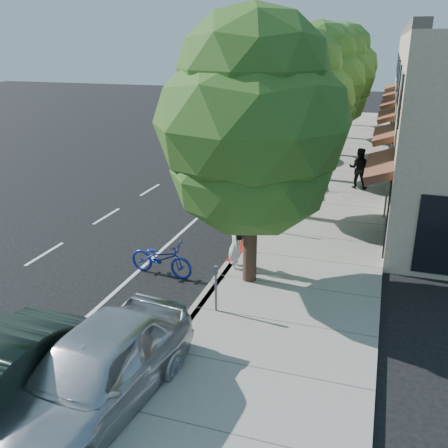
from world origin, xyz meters
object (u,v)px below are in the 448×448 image
at_px(street_tree_1, 294,105).
at_px(bicycle, 161,258).
at_px(silver_suv, 276,174).
at_px(dark_suv_far, 307,116).
at_px(street_tree_0, 252,127).
at_px(street_tree_2, 317,85).
at_px(street_tree_3, 332,78).
at_px(street_tree_4, 342,69).
at_px(dark_sedan, 292,150).
at_px(street_tree_5, 349,69).
at_px(near_car_a, 95,372).
at_px(pedestrian, 359,168).
at_px(cyclist, 235,245).
at_px(white_pickup, 291,141).

bearing_deg(street_tree_1, bicycle, -113.46).
height_order(silver_suv, dark_suv_far, silver_suv).
bearing_deg(street_tree_0, street_tree_2, 90.00).
xyz_separation_m(street_tree_3, street_tree_4, (0.00, 6.00, 0.24)).
relative_size(street_tree_1, dark_sedan, 1.53).
bearing_deg(street_tree_5, street_tree_1, -90.00).
distance_m(silver_suv, near_car_a, 16.00).
relative_size(street_tree_5, pedestrian, 3.84).
relative_size(dark_sedan, near_car_a, 0.96).
relative_size(street_tree_2, cyclist, 4.39).
height_order(street_tree_1, street_tree_5, street_tree_5).
xyz_separation_m(street_tree_2, street_tree_4, (0.00, 12.00, 0.15)).
relative_size(cyclist, dark_sedan, 0.36).
xyz_separation_m(street_tree_1, silver_suv, (-1.40, 4.00, -3.74)).
xyz_separation_m(cyclist, bicycle, (-2.05, -0.95, -0.32)).
xyz_separation_m(street_tree_5, dark_sedan, (-1.69, -14.56, -3.80)).
xyz_separation_m(street_tree_2, street_tree_3, (0.00, 6.00, -0.09)).
bearing_deg(white_pickup, dark_suv_far, 90.15).
distance_m(street_tree_0, bicycle, 4.88).
relative_size(street_tree_1, street_tree_3, 0.95).
relative_size(street_tree_1, pedestrian, 3.83).
bearing_deg(silver_suv, dark_suv_far, 87.58).
bearing_deg(street_tree_2, street_tree_4, 90.00).
height_order(street_tree_1, white_pickup, street_tree_1).
bearing_deg(street_tree_4, dark_sedan, -101.14).
relative_size(street_tree_4, white_pickup, 1.35).
distance_m(cyclist, bicycle, 2.28).
relative_size(near_car_a, pedestrian, 2.62).
distance_m(street_tree_0, pedestrian, 11.68).
relative_size(street_tree_1, street_tree_2, 0.95).
height_order(street_tree_4, street_tree_5, street_tree_4).
height_order(street_tree_4, white_pickup, street_tree_4).
relative_size(dark_suv_far, near_car_a, 0.86).
bearing_deg(white_pickup, street_tree_5, 75.69).
bearing_deg(dark_sedan, pedestrian, -48.32).
bearing_deg(street_tree_3, pedestrian, -71.87).
bearing_deg(silver_suv, near_car_a, -97.32).
relative_size(street_tree_4, cyclist, 4.56).
distance_m(street_tree_0, white_pickup, 18.29).
xyz_separation_m(street_tree_4, dark_suv_far, (-3.10, 5.82, -4.15)).
bearing_deg(bicycle, street_tree_4, -0.57).
bearing_deg(street_tree_3, bicycle, -98.43).
bearing_deg(street_tree_1, silver_suv, 109.29).
relative_size(street_tree_3, silver_suv, 1.45).
height_order(white_pickup, pedestrian, pedestrian).
distance_m(street_tree_1, street_tree_3, 12.00).
bearing_deg(street_tree_5, street_tree_4, -90.00).
bearing_deg(street_tree_5, dark_suv_far, -176.75).
distance_m(bicycle, dark_sedan, 15.69).
relative_size(cyclist, pedestrian, 0.91).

